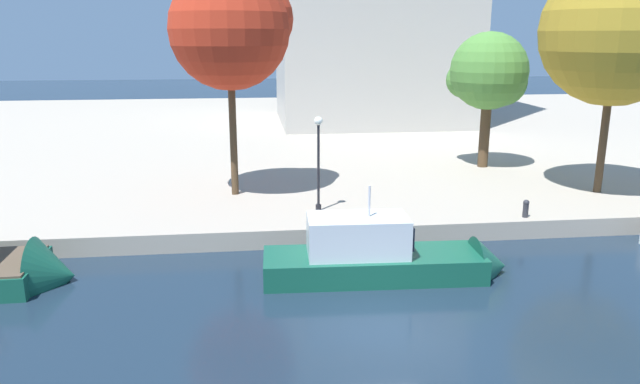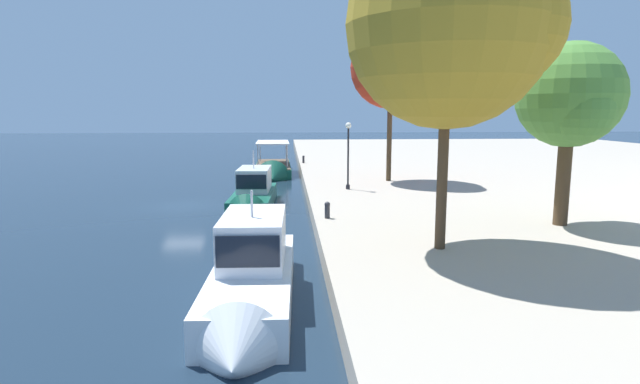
# 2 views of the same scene
# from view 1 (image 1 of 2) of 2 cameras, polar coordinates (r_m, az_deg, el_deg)

# --- Properties ---
(ground_plane) EXTENTS (220.00, 220.00, 0.00)m
(ground_plane) POSITION_cam_1_polar(r_m,az_deg,el_deg) (18.73, 6.64, -13.50)
(ground_plane) COLOR #192838
(dock_promenade) EXTENTS (120.00, 55.00, 0.84)m
(dock_promenade) POSITION_cam_1_polar(r_m,az_deg,el_deg) (52.33, -2.27, 5.50)
(dock_promenade) COLOR #A39989
(dock_promenade) RESTS_ON ground_plane
(motor_yacht_1) EXTENTS (9.27, 2.75, 4.40)m
(motor_yacht_1) POSITION_cam_1_polar(r_m,az_deg,el_deg) (22.67, 6.46, -6.42)
(motor_yacht_1) COLOR #14513D
(motor_yacht_1) RESTS_ON ground_plane
(mooring_bollard_1) EXTENTS (0.28, 0.28, 0.82)m
(mooring_bollard_1) POSITION_cam_1_polar(r_m,az_deg,el_deg) (28.53, 19.00, -1.43)
(mooring_bollard_1) COLOR #2D2D33
(mooring_bollard_1) RESTS_ON dock_promenade
(lamp_post) EXTENTS (0.39, 0.39, 4.42)m
(lamp_post) POSITION_cam_1_polar(r_m,az_deg,el_deg) (27.44, -0.15, 3.61)
(lamp_post) COLOR black
(lamp_post) RESTS_ON dock_promenade
(tree_0) EXTENTS (6.11, 5.90, 11.21)m
(tree_0) POSITION_cam_1_polar(r_m,az_deg,el_deg) (30.36, -8.22, 15.41)
(tree_0) COLOR #4C3823
(tree_0) RESTS_ON dock_promenade
(tree_1) EXTENTS (7.36, 7.48, 11.85)m
(tree_1) POSITION_cam_1_polar(r_m,az_deg,el_deg) (34.14, 26.28, 13.88)
(tree_1) COLOR #4C3823
(tree_1) RESTS_ON dock_promenade
(tree_2) EXTENTS (4.71, 4.65, 8.20)m
(tree_2) POSITION_cam_1_polar(r_m,az_deg,el_deg) (38.20, 15.82, 10.72)
(tree_2) COLOR #4C3823
(tree_2) RESTS_ON dock_promenade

